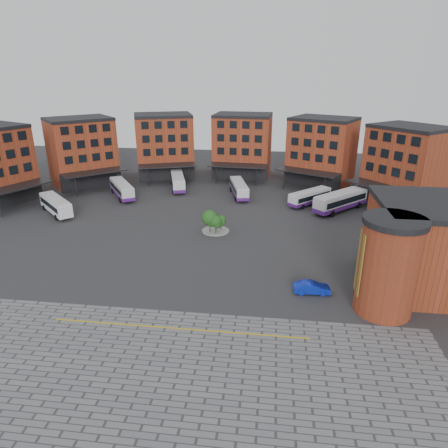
# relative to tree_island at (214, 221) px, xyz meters

# --- Properties ---
(ground) EXTENTS (160.00, 160.00, 0.00)m
(ground) POSITION_rel_tree_island_xyz_m (-1.76, -11.50, -2.00)
(ground) COLOR #28282B
(ground) RESTS_ON ground
(paving_zone) EXTENTS (50.00, 22.00, 0.02)m
(paving_zone) POSITION_rel_tree_island_xyz_m (0.24, -33.50, -1.99)
(paving_zone) COLOR slate
(paving_zone) RESTS_ON ground
(yellow_line) EXTENTS (26.00, 0.15, 0.02)m
(yellow_line) POSITION_rel_tree_island_xyz_m (0.24, -25.50, -1.97)
(yellow_line) COLOR gold
(yellow_line) RESTS_ON paving_zone
(main_building) EXTENTS (94.14, 42.48, 14.60)m
(main_building) POSITION_rel_tree_island_xyz_m (-6.54, 26.75, 5.22)
(main_building) COLOR maroon
(main_building) RESTS_ON ground
(east_building) EXTENTS (17.40, 15.40, 10.60)m
(east_building) POSITION_rel_tree_island_xyz_m (26.94, -14.55, 3.29)
(east_building) COLOR maroon
(east_building) RESTS_ON ground
(tree_island) EXTENTS (4.40, 4.40, 3.74)m
(tree_island) POSITION_rel_tree_island_xyz_m (0.00, 0.00, 0.00)
(tree_island) COLOR gray
(tree_island) RESTS_ON ground
(bus_a) EXTENTS (9.25, 9.02, 2.98)m
(bus_a) POSITION_rel_tree_island_xyz_m (-29.35, 5.30, -0.24)
(bus_a) COLOR white
(bus_a) RESTS_ON ground
(bus_b) EXTENTS (8.18, 10.50, 3.09)m
(bus_b) POSITION_rel_tree_island_xyz_m (-21.22, 16.43, -0.33)
(bus_b) COLOR silver
(bus_b) RESTS_ON ground
(bus_c) EXTENTS (5.61, 11.31, 3.11)m
(bus_c) POSITION_rel_tree_island_xyz_m (-11.36, 23.63, -0.32)
(bus_c) COLOR silver
(bus_c) RESTS_ON ground
(bus_d) EXTENTS (4.86, 10.71, 2.94)m
(bus_d) POSITION_rel_tree_island_xyz_m (2.27, 19.95, -0.41)
(bus_d) COLOR silver
(bus_d) RESTS_ON ground
(bus_e) EXTENTS (8.55, 8.57, 2.77)m
(bus_e) POSITION_rel_tree_island_xyz_m (16.22, 16.17, -0.50)
(bus_e) COLOR silver
(bus_e) RESTS_ON ground
(bus_f) EXTENTS (10.70, 10.61, 3.45)m
(bus_f) POSITION_rel_tree_island_xyz_m (21.51, 13.31, -0.13)
(bus_f) COLOR silver
(bus_f) RESTS_ON ground
(blue_car) EXTENTS (4.35, 1.77, 1.40)m
(blue_car) POSITION_rel_tree_island_xyz_m (14.03, -16.87, -1.30)
(blue_car) COLOR #0E25B6
(blue_car) RESTS_ON ground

